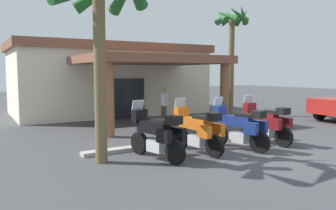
{
  "coord_description": "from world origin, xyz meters",
  "views": [
    {
      "loc": [
        -7.83,
        -7.49,
        2.42
      ],
      "look_at": [
        -1.02,
        3.34,
        1.2
      ],
      "focal_mm": 36.68,
      "sensor_mm": 36.0,
      "label": 1
    }
  ],
  "objects": [
    {
      "name": "motorcycle_maroon",
      "position": [
        1.18,
        0.54,
        0.7
      ],
      "size": [
        0.7,
        2.21,
        1.61
      ],
      "rotation": [
        0.0,
        0.0,
        1.57
      ],
      "color": "black",
      "rests_on": "ground_plane"
    },
    {
      "name": "motorcycle_black",
      "position": [
        -3.08,
        0.65,
        0.7
      ],
      "size": [
        0.86,
        2.2,
        1.61
      ],
      "rotation": [
        0.0,
        0.0,
        1.75
      ],
      "color": "black",
      "rests_on": "ground_plane"
    },
    {
      "name": "motorcycle_orange",
      "position": [
        -1.66,
        0.65,
        0.7
      ],
      "size": [
        0.73,
        2.21,
        1.61
      ],
      "rotation": [
        0.0,
        0.0,
        1.63
      ],
      "color": "black",
      "rests_on": "ground_plane"
    },
    {
      "name": "motorcycle_blue",
      "position": [
        -0.24,
        0.36,
        0.7
      ],
      "size": [
        0.87,
        2.2,
        1.61
      ],
      "rotation": [
        0.0,
        0.0,
        1.75
      ],
      "color": "black",
      "rests_on": "ground_plane"
    },
    {
      "name": "pedestrian",
      "position": [
        0.51,
        6.13,
        1.0
      ],
      "size": [
        0.32,
        0.52,
        1.73
      ],
      "rotation": [
        0.0,
        0.0,
        0.22
      ],
      "color": "brown",
      "rests_on": "ground_plane"
    },
    {
      "name": "ground_plane",
      "position": [
        0.0,
        0.0,
        0.0
      ],
      "size": [
        80.0,
        80.0,
        0.0
      ],
      "primitive_type": "plane",
      "color": "#424244"
    },
    {
      "name": "palm_tree_near_portico",
      "position": [
        5.39,
        6.89,
        4.56
      ],
      "size": [
        2.0,
        2.03,
        6.05
      ],
      "color": "brown",
      "rests_on": "ground_plane"
    },
    {
      "name": "motel_building",
      "position": [
        0.11,
        11.64,
        2.07
      ],
      "size": [
        11.33,
        11.45,
        4.03
      ],
      "rotation": [
        0.0,
        0.0,
        -0.04
      ],
      "color": "silver",
      "rests_on": "ground_plane"
    },
    {
      "name": "palm_tree_roadside",
      "position": [
        -4.53,
        1.17,
        4.08
      ],
      "size": [
        2.69,
        2.7,
        5.34
      ],
      "color": "brown",
      "rests_on": "ground_plane"
    },
    {
      "name": "curb_strip",
      "position": [
        -0.95,
        2.0,
        0.06
      ],
      "size": [
        7.68,
        0.36,
        0.12
      ],
      "primitive_type": "cube",
      "color": "#ADA89E",
      "rests_on": "ground_plane"
    }
  ]
}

